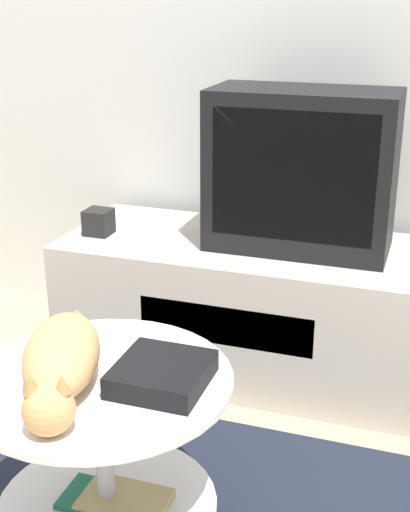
{
  "coord_description": "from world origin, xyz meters",
  "views": [
    {
      "loc": [
        0.72,
        -1.36,
        1.36
      ],
      "look_at": [
        0.1,
        0.46,
        0.64
      ],
      "focal_mm": 50.0,
      "sensor_mm": 36.0,
      "label": 1
    }
  ],
  "objects_px": {
    "dvd_box": "(162,374)",
    "cat": "(61,360)",
    "tv": "(301,171)",
    "speaker": "(99,222)"
  },
  "relations": [
    {
      "from": "tv",
      "to": "cat",
      "type": "relative_size",
      "value": 1.16
    },
    {
      "from": "speaker",
      "to": "dvd_box",
      "type": "height_order",
      "value": "speaker"
    },
    {
      "from": "tv",
      "to": "dvd_box",
      "type": "height_order",
      "value": "tv"
    },
    {
      "from": "tv",
      "to": "speaker",
      "type": "height_order",
      "value": "tv"
    },
    {
      "from": "speaker",
      "to": "cat",
      "type": "height_order",
      "value": "cat"
    },
    {
      "from": "dvd_box",
      "to": "cat",
      "type": "xyz_separation_m",
      "value": [
        -0.21,
        -0.08,
        0.04
      ]
    },
    {
      "from": "tv",
      "to": "dvd_box",
      "type": "relative_size",
      "value": 2.9
    },
    {
      "from": "tv",
      "to": "cat",
      "type": "bearing_deg",
      "value": -106.0
    },
    {
      "from": "speaker",
      "to": "dvd_box",
      "type": "bearing_deg",
      "value": -55.71
    },
    {
      "from": "tv",
      "to": "speaker",
      "type": "bearing_deg",
      "value": -171.87
    }
  ]
}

